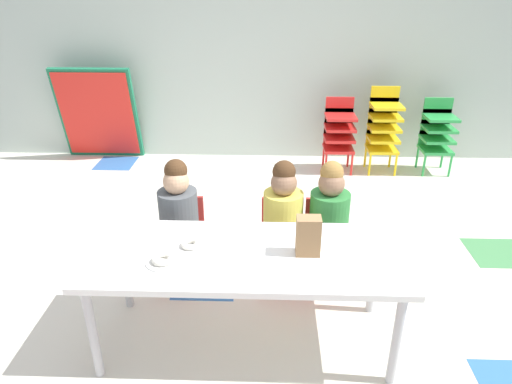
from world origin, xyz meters
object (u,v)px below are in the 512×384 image
Objects in this scene: kid_chair_green_stack at (437,131)px; paper_bag_brown at (308,236)px; seated_child_far_right at (329,214)px; folded_activity_table at (98,114)px; craft_table at (245,261)px; paper_plate_center_table at (208,238)px; paper_plate_near_edge at (163,262)px; seated_child_near_camera at (179,212)px; kid_chair_yellow_stack at (383,125)px; donut_powdered_on_plate at (162,259)px; donut_powdered_loose at (190,244)px; seated_child_middle_seat at (283,213)px; kid_chair_red_stack at (339,130)px.

kid_chair_green_stack is 3.16m from paper_bag_brown.
folded_activity_table is at bearing 134.77° from seated_child_far_right.
paper_plate_center_table is at bearing 146.35° from craft_table.
kid_chair_green_stack is (1.41, 2.14, -0.10)m from seated_child_far_right.
paper_plate_center_table is (0.21, 0.26, 0.00)m from paper_plate_near_edge.
seated_child_far_right is 2.57m from kid_chair_green_stack.
seated_child_near_camera is at bearing 120.58° from paper_plate_center_table.
kid_chair_yellow_stack reaches higher than paper_plate_center_table.
donut_powdered_loose is at bearing 54.63° from donut_powdered_on_plate.
paper_bag_brown reaches higher than paper_plate_near_edge.
seated_child_far_right is 0.63m from paper_bag_brown.
paper_plate_center_table is at bearing 51.18° from paper_plate_near_edge.
kid_chair_yellow_stack is at bearing 62.19° from seated_child_middle_seat.
seated_child_middle_seat reaches higher than donut_powdered_on_plate.
kid_chair_red_stack is 6.78× the size of donut_powdered_on_plate.
seated_child_near_camera is 0.69m from seated_child_middle_seat.
paper_plate_near_edge is at bearing -144.01° from seated_child_far_right.
paper_plate_center_table is 1.53× the size of donut_powdered_on_plate.
seated_child_far_right is 3.39m from folded_activity_table.
paper_plate_near_edge is at bearing -128.82° from paper_plate_center_table.
seated_child_far_right is (1.00, 0.00, 0.00)m from seated_child_near_camera.
paper_plate_near_edge is at bearing -133.12° from seated_child_middle_seat.
kid_chair_green_stack is at bearing 50.20° from paper_plate_near_edge.
seated_child_middle_seat is at bearing 0.00° from seated_child_near_camera.
kid_chair_green_stack reaches higher than donut_powdered_on_plate.
seated_child_far_right is at bearing -111.10° from kid_chair_yellow_stack.
kid_chair_red_stack is (0.35, 2.14, -0.10)m from seated_child_far_right.
seated_child_far_right is at bearing 0.00° from seated_child_near_camera.
seated_child_middle_seat is 0.61m from paper_bag_brown.
seated_child_middle_seat is (0.69, 0.00, 0.00)m from seated_child_near_camera.
craft_table is 3.34m from kid_chair_green_stack.
craft_table is at bearing 14.31° from paper_plate_near_edge.
kid_chair_red_stack is 0.48m from kid_chair_yellow_stack.
donut_powdered_on_plate reaches higher than paper_plate_near_edge.
seated_child_near_camera is 4.17× the size of paper_bag_brown.
paper_plate_center_table reaches higher than craft_table.
seated_child_far_right reaches higher than paper_bag_brown.
donut_powdered_loose is at bearing 169.45° from craft_table.
kid_chair_yellow_stack is 3.22m from folded_activity_table.
seated_child_middle_seat is 0.75m from donut_powdered_loose.
kid_chair_yellow_stack is 5.11× the size of paper_plate_center_table.
kid_chair_green_stack is 3.36m from paper_plate_center_table.
kid_chair_red_stack is 1.06m from kid_chair_green_stack.
seated_child_far_right is 7.78× the size of donut_powdered_on_plate.
folded_activity_table is at bearing 175.38° from kid_chair_yellow_stack.
seated_child_far_right is at bearing 0.00° from seated_child_middle_seat.
kid_chair_green_stack is (0.58, -0.00, -0.06)m from kid_chair_yellow_stack.
seated_child_near_camera reaches higher than paper_bag_brown.
paper_bag_brown is at bearing 8.60° from paper_plate_near_edge.
folded_activity_table is (-2.74, 0.26, 0.08)m from kid_chair_red_stack.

